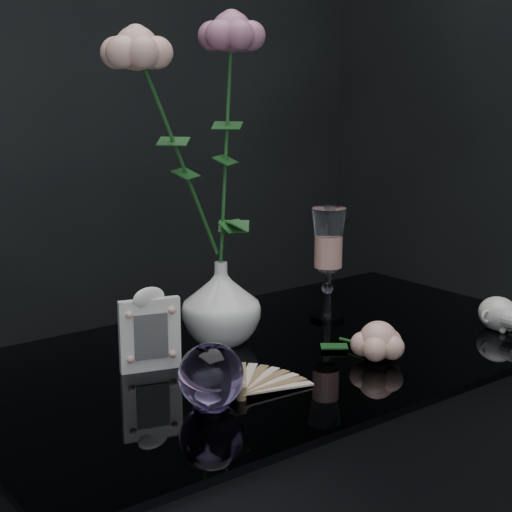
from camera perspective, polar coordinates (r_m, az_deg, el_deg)
vase at (r=1.32m, az=-2.55°, el=-3.41°), size 0.16×0.16×0.14m
wine_glass at (r=1.45m, az=5.26°, el=-0.60°), size 0.07×0.07×0.21m
picture_frame at (r=1.21m, az=-7.74°, el=-5.28°), size 0.11×0.10×0.13m
paperweight at (r=1.07m, az=-3.29°, el=-8.69°), size 0.12×0.12×0.09m
paper_fan at (r=1.11m, az=-1.07°, el=-9.82°), size 0.27×0.23×0.02m
loose_rose at (r=1.26m, az=8.88°, el=-6.12°), size 0.15×0.20×0.06m
pearl_jar at (r=1.47m, az=17.22°, el=-3.92°), size 0.23×0.24×0.06m
roses at (r=1.25m, az=-4.21°, el=9.11°), size 0.28×0.13×0.46m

